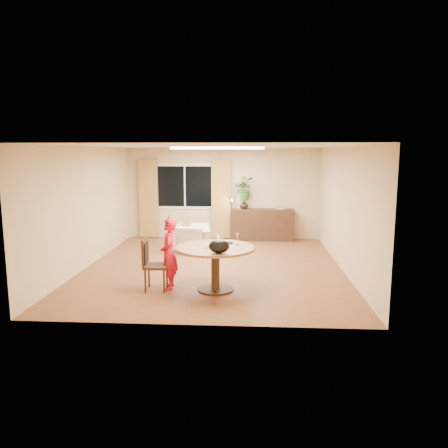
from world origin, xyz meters
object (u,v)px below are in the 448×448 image
armchair (190,238)px  sideboard (262,225)px  dining_table (215,256)px  child (169,254)px  dining_chair (156,265)px

armchair → sideboard: 2.39m
dining_table → sideboard: bearing=78.5°
dining_table → child: child is taller
dining_chair → sideboard: bearing=64.7°
dining_table → child: (-0.85, 0.07, 0.01)m
dining_chair → armchair: (0.18, 3.15, -0.13)m
child → dining_chair: bearing=-68.2°
sideboard → dining_table: bearing=-101.5°
dining_chair → child: bearing=26.2°
armchair → sideboard: (1.84, 1.53, 0.10)m
sideboard → dining_chair: bearing=-113.3°
armchair → sideboard: size_ratio=0.42×
child → armchair: child is taller
dining_chair → sideboard: 5.10m
dining_chair → dining_table: bearing=0.4°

